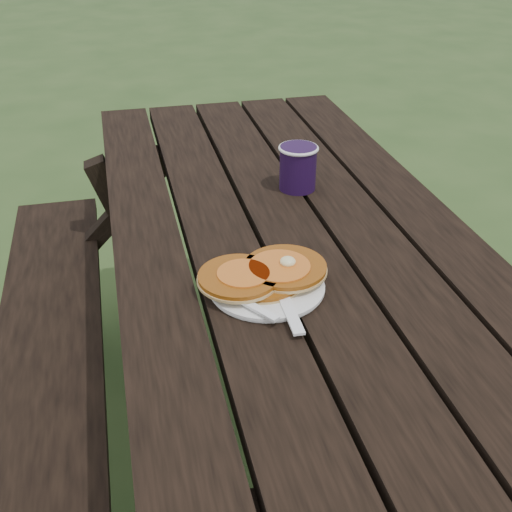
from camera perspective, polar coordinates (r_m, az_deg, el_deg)
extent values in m
plane|color=#2B451D|center=(1.84, 2.55, -18.69)|extent=(60.00, 60.00, 0.00)
cube|color=black|center=(1.37, 3.26, 1.48)|extent=(0.75, 1.80, 0.04)
cube|color=black|center=(1.51, -18.14, -10.94)|extent=(0.25, 1.80, 0.04)
cube|color=black|center=(1.75, 20.76, -5.12)|extent=(0.25, 1.80, 0.04)
cylinder|color=white|center=(1.17, 0.95, -2.79)|extent=(0.22, 0.22, 0.01)
cylinder|color=#984E11|center=(1.17, 0.54, -2.00)|extent=(0.15, 0.15, 0.01)
cylinder|color=#984E11|center=(1.15, -1.57, -1.90)|extent=(0.15, 0.15, 0.01)
cylinder|color=#984E11|center=(1.18, 2.62, -1.04)|extent=(0.15, 0.15, 0.01)
cylinder|color=#B8591A|center=(1.17, 2.11, -0.86)|extent=(0.11, 0.11, 0.00)
ellipsoid|color=#F4E59E|center=(1.18, 2.84, -0.50)|extent=(0.03, 0.03, 0.02)
cube|color=white|center=(1.11, 2.69, -4.19)|extent=(0.02, 0.18, 0.00)
cylinder|color=#1E0B30|center=(1.53, 3.74, 7.83)|extent=(0.09, 0.09, 0.11)
torus|color=white|center=(1.51, 3.80, 9.55)|extent=(0.09, 0.09, 0.01)
cylinder|color=black|center=(1.51, 3.80, 9.48)|extent=(0.08, 0.08, 0.01)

